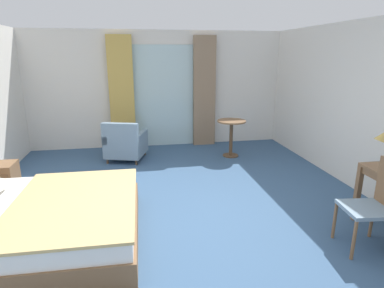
{
  "coord_description": "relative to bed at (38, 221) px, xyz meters",
  "views": [
    {
      "loc": [
        -0.51,
        -3.49,
        2.02
      ],
      "look_at": [
        0.21,
        0.51,
        0.87
      ],
      "focal_mm": 29.96,
      "sensor_mm": 36.0,
      "label": 1
    }
  ],
  "objects": [
    {
      "name": "ground",
      "position": [
        1.61,
        0.11,
        -0.31
      ],
      "size": [
        6.18,
        7.87,
        0.1
      ],
      "primitive_type": "cube",
      "color": "#38567A"
    },
    {
      "name": "wall_back",
      "position": [
        1.61,
        3.79,
        1.0
      ],
      "size": [
        5.78,
        0.12,
        2.51
      ],
      "primitive_type": "cube",
      "color": "silver",
      "rests_on": "ground"
    },
    {
      "name": "balcony_glass_door",
      "position": [
        1.74,
        3.71,
        0.85
      ],
      "size": [
        1.36,
        0.02,
        2.21
      ],
      "primitive_type": "cube",
      "color": "silver",
      "rests_on": "ground"
    },
    {
      "name": "curtain_panel_left",
      "position": [
        0.84,
        3.61,
        0.94
      ],
      "size": [
        0.52,
        0.1,
        2.4
      ],
      "primitive_type": "cube",
      "color": "tan",
      "rests_on": "ground"
    },
    {
      "name": "curtain_panel_right",
      "position": [
        2.63,
        3.61,
        0.94
      ],
      "size": [
        0.49,
        0.1,
        2.4
      ],
      "primitive_type": "cube",
      "color": "#897056",
      "rests_on": "ground"
    },
    {
      "name": "bed",
      "position": [
        0.0,
        0.0,
        0.0
      ],
      "size": [
        2.08,
        1.91,
        1.05
      ],
      "color": "brown",
      "rests_on": "ground"
    },
    {
      "name": "desk_chair",
      "position": [
        3.53,
        -0.73,
        0.28
      ],
      "size": [
        0.52,
        0.49,
        0.97
      ],
      "color": "gray",
      "rests_on": "ground"
    },
    {
      "name": "desk_lamp",
      "position": [
        3.88,
        -0.31,
        0.8
      ],
      "size": [
        0.31,
        0.18,
        0.44
      ],
      "color": "tan",
      "rests_on": "writing_desk"
    },
    {
      "name": "armchair_by_window",
      "position": [
        0.88,
        2.75,
        0.07
      ],
      "size": [
        0.87,
        0.91,
        0.79
      ],
      "color": "gray",
      "rests_on": "ground"
    },
    {
      "name": "round_cafe_table",
      "position": [
        2.98,
        2.63,
        0.28
      ],
      "size": [
        0.57,
        0.57,
        0.74
      ],
      "color": "brown",
      "rests_on": "ground"
    }
  ]
}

